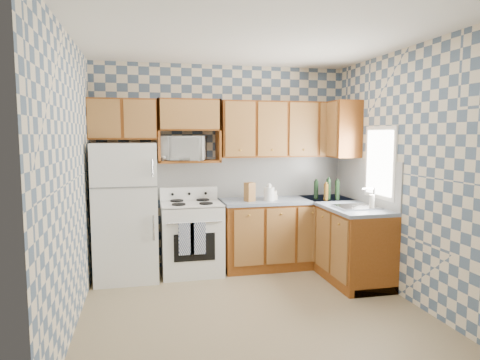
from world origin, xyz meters
The scene contains 31 objects.
floor centered at (0.00, 0.00, 0.00)m, with size 3.40×3.40×0.00m, color #8B785A.
back_wall centered at (0.00, 1.60, 1.35)m, with size 3.40×0.02×2.70m, color slate.
right_wall centered at (1.70, 0.00, 1.35)m, with size 0.02×3.20×2.70m, color slate.
backsplash_back centered at (0.40, 1.59, 1.20)m, with size 2.60×0.01×0.56m, color white.
backsplash_right centered at (1.69, 0.80, 1.20)m, with size 0.01×1.60×0.56m, color white.
refrigerator centered at (-1.27, 1.25, 0.84)m, with size 0.75×0.70×1.68m, color white.
stove_body centered at (-0.47, 1.28, 0.45)m, with size 0.76×0.65×0.90m, color white.
cooktop centered at (-0.47, 1.28, 0.91)m, with size 0.76×0.65×0.03m, color silver.
backguard centered at (-0.47, 1.55, 1.00)m, with size 0.76×0.08×0.17m, color white.
dish_towel_left centered at (-0.57, 0.93, 0.53)m, with size 0.19×0.03×0.39m, color navy.
dish_towel_right centered at (-0.43, 0.93, 0.53)m, with size 0.19×0.03×0.39m, color navy.
base_cabinets_back centered at (0.82, 1.30, 0.44)m, with size 1.75×0.60×0.88m, color #68330E.
base_cabinets_right centered at (1.40, 0.80, 0.44)m, with size 0.60×1.60×0.88m, color #68330E.
countertop_back centered at (0.82, 1.30, 0.90)m, with size 1.77×0.63×0.04m, color slate.
countertop_right centered at (1.40, 0.80, 0.90)m, with size 0.63×1.60×0.04m, color slate.
upper_cabinets_back centered at (0.82, 1.44, 1.85)m, with size 1.75×0.33×0.74m, color #68330E.
upper_cabinets_fridge centered at (-1.29, 1.44, 1.97)m, with size 0.82×0.33×0.50m, color #68330E.
upper_cabinets_right centered at (1.53, 1.25, 1.85)m, with size 0.33×0.70×0.74m, color #68330E.
microwave_shelf centered at (-0.47, 1.44, 1.44)m, with size 0.80×0.33×0.03m, color #68330E.
microwave centered at (-0.55, 1.41, 1.61)m, with size 0.57×0.39×0.32m, color white.
sink centered at (1.40, 0.45, 0.93)m, with size 0.48×0.40×0.03m, color #B7B7BC.
window centered at (1.69, 0.45, 1.45)m, with size 0.02×0.66×0.86m, color silver.
bottle_0 centered at (1.34, 1.14, 1.06)m, with size 0.06×0.06×0.27m, color black.
bottle_1 centered at (1.44, 1.08, 1.05)m, with size 0.06×0.06×0.26m, color black.
bottle_2 centered at (1.49, 1.18, 1.04)m, with size 0.06×0.06×0.24m, color #50320F.
bottle_3 centered at (1.27, 1.06, 1.03)m, with size 0.06×0.06×0.22m, color #50320F.
bottle_4 centered at (1.19, 1.20, 1.04)m, with size 0.06×0.06×0.25m, color black.
knife_block centered at (0.28, 1.21, 1.04)m, with size 0.11×0.11×0.24m, color brown.
electric_kettle centered at (0.55, 1.21, 1.01)m, with size 0.14×0.14×0.18m, color white.
food_containers centered at (0.60, 1.29, 0.98)m, with size 0.18×0.18×0.12m, color beige, non-canonical shape.
soap_bottle centered at (1.51, 0.31, 1.01)m, with size 0.06×0.06×0.17m, color beige.
Camera 1 is at (-1.05, -4.11, 1.78)m, focal length 32.00 mm.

